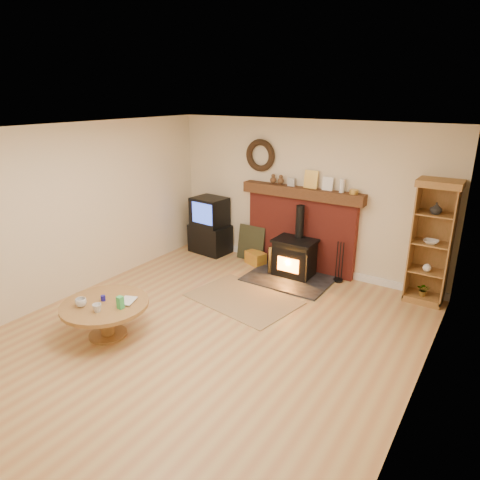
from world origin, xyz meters
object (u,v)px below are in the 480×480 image
Objects in this scene: curio_cabinet at (432,242)px; wood_stove at (293,259)px; coffee_table at (105,309)px; tv_unit at (210,226)px.

wood_stove is at bearing -172.12° from curio_cabinet.
tv_unit is at bearing 103.00° from coffee_table.
curio_cabinet reaches higher than coffee_table.
curio_cabinet is at bearing 7.88° from wood_stove.
tv_unit is at bearing -178.78° from curio_cabinet.
coffee_table is at bearing -111.20° from wood_stove.
wood_stove is at bearing 68.80° from coffee_table.
curio_cabinet is 1.68× the size of coffee_table.
wood_stove reaches higher than tv_unit.
tv_unit is 0.99× the size of coffee_table.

